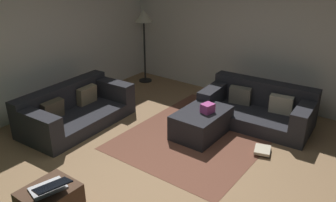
% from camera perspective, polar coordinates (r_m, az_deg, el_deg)
% --- Properties ---
extents(ground_plane, '(6.40, 6.40, 0.00)m').
position_cam_1_polar(ground_plane, '(4.29, 0.32, -13.75)').
color(ground_plane, '#93704C').
extents(rear_partition, '(6.40, 0.12, 2.60)m').
position_cam_1_polar(rear_partition, '(6.00, -24.87, 8.80)').
color(rear_partition, silver).
rests_on(rear_partition, ground_plane).
extents(corner_partition, '(0.12, 6.40, 2.60)m').
position_cam_1_polar(corner_partition, '(6.37, 17.68, 10.60)').
color(corner_partition, silver).
rests_on(corner_partition, ground_plane).
extents(couch_left, '(1.87, 1.04, 0.62)m').
position_cam_1_polar(couch_left, '(5.80, -15.45, -1.39)').
color(couch_left, '#26262B').
rests_on(couch_left, ground_plane).
extents(couch_right, '(1.02, 1.79, 0.65)m').
position_cam_1_polar(couch_right, '(5.83, 14.82, -1.11)').
color(couch_right, '#26262B').
rests_on(couch_right, ground_plane).
extents(ottoman, '(0.94, 0.62, 0.39)m').
position_cam_1_polar(ottoman, '(5.30, 5.60, -3.63)').
color(ottoman, '#26262B').
rests_on(ottoman, ground_plane).
extents(gift_box, '(0.21, 0.19, 0.14)m').
position_cam_1_polar(gift_box, '(5.15, 6.63, -1.19)').
color(gift_box, '#B23F8C').
rests_on(gift_box, ottoman).
extents(tv_remote, '(0.10, 0.17, 0.02)m').
position_cam_1_polar(tv_remote, '(5.23, 6.14, -1.47)').
color(tv_remote, black).
rests_on(tv_remote, ottoman).
extents(laptop, '(0.41, 0.44, 0.17)m').
position_cam_1_polar(laptop, '(3.53, -19.17, -13.44)').
color(laptop, silver).
rests_on(laptop, side_table).
extents(book_stack, '(0.32, 0.28, 0.07)m').
position_cam_1_polar(book_stack, '(5.04, 15.61, -8.00)').
color(book_stack, '#4C423D').
rests_on(book_stack, ground_plane).
extents(corner_lamp, '(0.36, 0.36, 1.54)m').
position_cam_1_polar(corner_lamp, '(7.25, -4.07, 13.13)').
color(corner_lamp, black).
rests_on(corner_lamp, ground_plane).
extents(area_rug, '(2.60, 2.00, 0.01)m').
position_cam_1_polar(area_rug, '(5.39, 5.52, -5.47)').
color(area_rug, brown).
rests_on(area_rug, ground_plane).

